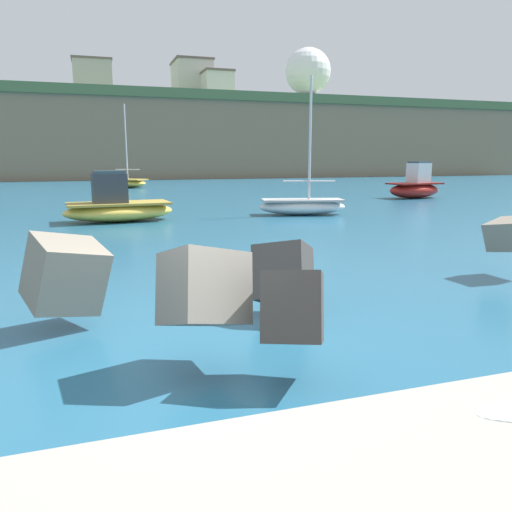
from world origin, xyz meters
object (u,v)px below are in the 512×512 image
(boat_near_left, at_px, (117,206))
(radar_dome, at_px, (308,76))
(station_building_east, at_px, (192,82))
(station_building_central, at_px, (93,80))
(boat_mid_centre, at_px, (302,205))
(station_building_west, at_px, (216,86))
(boat_far_centre, at_px, (415,187))
(boat_near_centre, at_px, (125,182))

(boat_near_left, bearing_deg, radar_dome, 60.03)
(boat_near_left, relative_size, station_building_east, 0.66)
(station_building_central, height_order, station_building_east, station_building_east)
(boat_near_left, height_order, boat_mid_centre, boat_mid_centre)
(boat_mid_centre, distance_m, station_building_west, 55.70)
(boat_mid_centre, xyz_separation_m, station_building_central, (-8.85, 60.78, 13.98))
(boat_mid_centre, height_order, station_building_central, station_building_central)
(boat_far_centre, bearing_deg, station_building_west, 93.56)
(boat_far_centre, relative_size, radar_dome, 0.37)
(boat_near_centre, xyz_separation_m, station_building_west, (15.64, 27.41, 12.90))
(station_building_east, bearing_deg, station_building_central, 170.38)
(boat_near_left, relative_size, station_building_central, 0.80)
(boat_near_centre, distance_m, radar_dome, 58.20)
(boat_near_left, relative_size, radar_dome, 0.42)
(radar_dome, relative_size, station_building_west, 1.72)
(boat_mid_centre, relative_size, station_building_central, 1.07)
(boat_near_centre, relative_size, boat_far_centre, 1.77)
(boat_far_centre, height_order, station_building_central, station_building_central)
(boat_mid_centre, bearing_deg, station_building_central, 98.28)
(radar_dome, xyz_separation_m, station_building_west, (-21.27, -14.07, -4.54))
(boat_far_centre, xyz_separation_m, station_building_central, (-20.45, 53.74, 13.65))
(boat_near_centre, height_order, radar_dome, radar_dome)
(boat_near_centre, distance_m, boat_far_centre, 26.57)
(station_building_central, bearing_deg, boat_mid_centre, -81.72)
(boat_far_centre, distance_m, station_building_east, 53.32)
(boat_near_centre, height_order, boat_far_centre, boat_near_centre)
(station_building_central, bearing_deg, boat_far_centre, -69.16)
(boat_near_left, distance_m, station_building_east, 61.57)
(station_building_east, bearing_deg, radar_dome, 21.19)
(boat_mid_centre, height_order, station_building_east, station_building_east)
(radar_dome, height_order, station_building_central, radar_dome)
(station_building_central, xyz_separation_m, station_building_east, (14.86, -2.52, 0.06))
(station_building_west, relative_size, station_building_central, 1.09)
(station_building_west, bearing_deg, boat_near_centre, -119.72)
(radar_dome, bearing_deg, station_building_central, -170.10)
(boat_near_centre, distance_m, station_building_central, 37.46)
(boat_mid_centre, height_order, station_building_west, station_building_west)
(boat_mid_centre, relative_size, radar_dome, 0.57)
(boat_mid_centre, distance_m, station_building_east, 60.23)
(boat_far_centre, bearing_deg, boat_mid_centre, -148.77)
(radar_dome, distance_m, station_building_central, 39.57)
(boat_near_left, xyz_separation_m, station_building_east, (14.90, 58.12, 13.82))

